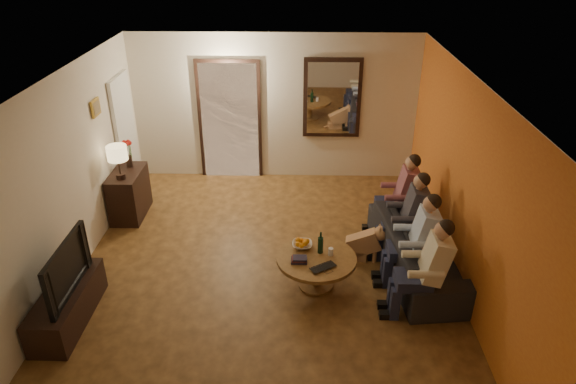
{
  "coord_description": "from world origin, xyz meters",
  "views": [
    {
      "loc": [
        0.45,
        -5.66,
        4.17
      ],
      "look_at": [
        0.3,
        0.3,
        1.05
      ],
      "focal_mm": 32.0,
      "sensor_mm": 36.0,
      "label": 1
    }
  ],
  "objects_px": {
    "person_c": "(409,220)",
    "tv": "(58,268)",
    "tv_stand": "(68,305)",
    "dog": "(364,242)",
    "dresser": "(129,194)",
    "person_d": "(401,199)",
    "table_lamp": "(118,162)",
    "bowl": "(302,245)",
    "person_b": "(418,244)",
    "coffee_table": "(316,271)",
    "laptop": "(325,269)",
    "sofa": "(418,249)",
    "person_a": "(428,273)",
    "wine_bottle": "(321,242)"
  },
  "relations": [
    {
      "from": "coffee_table",
      "to": "tv",
      "type": "bearing_deg",
      "value": -166.25
    },
    {
      "from": "table_lamp",
      "to": "person_c",
      "type": "relative_size",
      "value": 0.45
    },
    {
      "from": "person_c",
      "to": "tv",
      "type": "bearing_deg",
      "value": -161.36
    },
    {
      "from": "tv_stand",
      "to": "person_b",
      "type": "height_order",
      "value": "person_b"
    },
    {
      "from": "person_a",
      "to": "dog",
      "type": "height_order",
      "value": "person_a"
    },
    {
      "from": "person_c",
      "to": "dresser",
      "type": "bearing_deg",
      "value": 165.65
    },
    {
      "from": "dresser",
      "to": "bowl",
      "type": "height_order",
      "value": "dresser"
    },
    {
      "from": "coffee_table",
      "to": "bowl",
      "type": "relative_size",
      "value": 3.91
    },
    {
      "from": "sofa",
      "to": "wine_bottle",
      "type": "xyz_separation_m",
      "value": [
        -1.32,
        -0.3,
        0.29
      ]
    },
    {
      "from": "sofa",
      "to": "person_c",
      "type": "relative_size",
      "value": 1.82
    },
    {
      "from": "person_d",
      "to": "dog",
      "type": "distance_m",
      "value": 0.96
    },
    {
      "from": "table_lamp",
      "to": "person_b",
      "type": "relative_size",
      "value": 0.45
    },
    {
      "from": "dresser",
      "to": "laptop",
      "type": "distance_m",
      "value": 3.66
    },
    {
      "from": "table_lamp",
      "to": "tv_stand",
      "type": "relative_size",
      "value": 0.41
    },
    {
      "from": "person_b",
      "to": "coffee_table",
      "type": "height_order",
      "value": "person_b"
    },
    {
      "from": "tv_stand",
      "to": "tv",
      "type": "height_order",
      "value": "tv"
    },
    {
      "from": "tv",
      "to": "tv_stand",
      "type": "bearing_deg",
      "value": 0.0
    },
    {
      "from": "dresser",
      "to": "coffee_table",
      "type": "bearing_deg",
      "value": -31.24
    },
    {
      "from": "person_c",
      "to": "wine_bottle",
      "type": "height_order",
      "value": "person_c"
    },
    {
      "from": "person_b",
      "to": "wine_bottle",
      "type": "xyz_separation_m",
      "value": [
        -1.22,
        0.0,
        0.01
      ]
    },
    {
      "from": "tv",
      "to": "laptop",
      "type": "distance_m",
      "value": 3.07
    },
    {
      "from": "dresser",
      "to": "person_d",
      "type": "relative_size",
      "value": 0.71
    },
    {
      "from": "person_b",
      "to": "dog",
      "type": "relative_size",
      "value": 2.14
    },
    {
      "from": "sofa",
      "to": "person_a",
      "type": "relative_size",
      "value": 1.82
    },
    {
      "from": "person_c",
      "to": "person_d",
      "type": "height_order",
      "value": "same"
    },
    {
      "from": "tv_stand",
      "to": "bowl",
      "type": "relative_size",
      "value": 5.04
    },
    {
      "from": "tv_stand",
      "to": "dog",
      "type": "bearing_deg",
      "value": 20.42
    },
    {
      "from": "tv",
      "to": "dog",
      "type": "distance_m",
      "value": 3.87
    },
    {
      "from": "coffee_table",
      "to": "dog",
      "type": "bearing_deg",
      "value": 42.79
    },
    {
      "from": "laptop",
      "to": "person_d",
      "type": "bearing_deg",
      "value": 20.69
    },
    {
      "from": "tv",
      "to": "sofa",
      "type": "xyz_separation_m",
      "value": [
        4.3,
        1.12,
        -0.43
      ]
    },
    {
      "from": "person_b",
      "to": "bowl",
      "type": "height_order",
      "value": "person_b"
    },
    {
      "from": "table_lamp",
      "to": "bowl",
      "type": "bearing_deg",
      "value": -25.92
    },
    {
      "from": "sofa",
      "to": "person_a",
      "type": "height_order",
      "value": "person_a"
    },
    {
      "from": "tv",
      "to": "dresser",
      "type": "bearing_deg",
      "value": 0.0
    },
    {
      "from": "tv_stand",
      "to": "dog",
      "type": "xyz_separation_m",
      "value": [
        3.6,
        1.34,
        0.06
      ]
    },
    {
      "from": "coffee_table",
      "to": "sofa",
      "type": "bearing_deg",
      "value": 16.23
    },
    {
      "from": "table_lamp",
      "to": "laptop",
      "type": "distance_m",
      "value": 3.58
    },
    {
      "from": "dog",
      "to": "coffee_table",
      "type": "distance_m",
      "value": 0.92
    },
    {
      "from": "tv",
      "to": "coffee_table",
      "type": "height_order",
      "value": "tv"
    },
    {
      "from": "sofa",
      "to": "bowl",
      "type": "bearing_deg",
      "value": 89.93
    },
    {
      "from": "sofa",
      "to": "coffee_table",
      "type": "bearing_deg",
      "value": 99.56
    },
    {
      "from": "laptop",
      "to": "dresser",
      "type": "bearing_deg",
      "value": 113.11
    },
    {
      "from": "tv",
      "to": "person_a",
      "type": "relative_size",
      "value": 0.9
    },
    {
      "from": "dog",
      "to": "bowl",
      "type": "height_order",
      "value": "dog"
    },
    {
      "from": "person_b",
      "to": "coffee_table",
      "type": "distance_m",
      "value": 1.33
    },
    {
      "from": "person_b",
      "to": "person_d",
      "type": "relative_size",
      "value": 1.0
    },
    {
      "from": "wine_bottle",
      "to": "coffee_table",
      "type": "bearing_deg",
      "value": -116.57
    },
    {
      "from": "table_lamp",
      "to": "person_a",
      "type": "bearing_deg",
      "value": -26.07
    },
    {
      "from": "person_b",
      "to": "person_c",
      "type": "bearing_deg",
      "value": 90.0
    }
  ]
}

